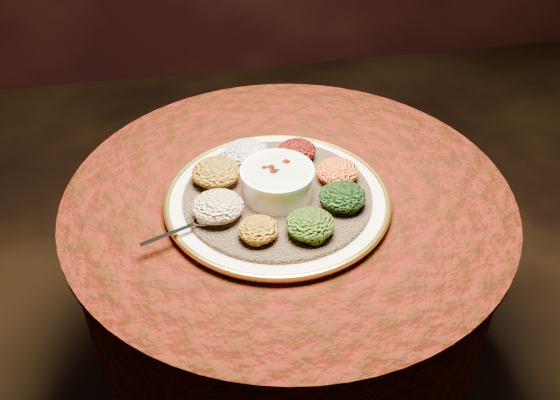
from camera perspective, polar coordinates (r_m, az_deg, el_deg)
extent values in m
plane|color=black|center=(1.88, 0.57, -17.15)|extent=(4.00, 4.00, 0.00)
cylinder|color=black|center=(1.86, 0.57, -16.81)|extent=(0.44, 0.44, 0.04)
cylinder|color=black|center=(1.61, 0.64, -10.41)|extent=(0.12, 0.12, 0.68)
cylinder|color=black|center=(1.35, 0.75, -0.48)|extent=(0.80, 0.80, 0.04)
cylinder|color=#3C0B05|center=(1.45, 0.70, -4.90)|extent=(0.93, 0.93, 0.34)
cylinder|color=#3C0B05|center=(1.34, 0.76, 0.41)|extent=(0.96, 0.96, 0.01)
cylinder|color=white|center=(1.30, -0.23, -0.11)|extent=(0.52, 0.52, 0.02)
torus|color=gold|center=(1.29, -0.23, 0.13)|extent=(0.47, 0.47, 0.01)
cylinder|color=brown|center=(1.29, -0.24, 0.37)|extent=(0.47, 0.47, 0.01)
cylinder|color=white|center=(1.26, -0.24, 1.65)|extent=(0.14, 0.14, 0.06)
cylinder|color=white|center=(1.25, -0.24, 2.66)|extent=(0.15, 0.15, 0.01)
cylinder|color=#591A04|center=(1.25, -0.24, 2.33)|extent=(0.12, 0.12, 0.01)
ellipsoid|color=silver|center=(1.22, -6.82, -1.80)|extent=(0.05, 0.04, 0.01)
cube|color=silver|center=(1.20, -9.79, -2.98)|extent=(0.13, 0.06, 0.00)
ellipsoid|color=silver|center=(1.37, -3.06, 4.37)|extent=(0.10, 0.09, 0.05)
ellipsoid|color=black|center=(1.38, 1.55, 4.55)|extent=(0.09, 0.08, 0.04)
ellipsoid|color=#C48A10|center=(1.32, 5.26, 2.62)|extent=(0.09, 0.09, 0.04)
ellipsoid|color=black|center=(1.25, 5.74, 0.32)|extent=(0.09, 0.09, 0.05)
ellipsoid|color=#AC2D0B|center=(1.18, 2.76, -2.23)|extent=(0.10, 0.09, 0.05)
ellipsoid|color=#A16C0E|center=(1.17, -1.99, -2.71)|extent=(0.08, 0.07, 0.04)
ellipsoid|color=maroon|center=(1.22, -5.69, -0.60)|extent=(0.10, 0.10, 0.05)
ellipsoid|color=#9A6E12|center=(1.31, -5.87, 2.53)|extent=(0.10, 0.10, 0.05)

